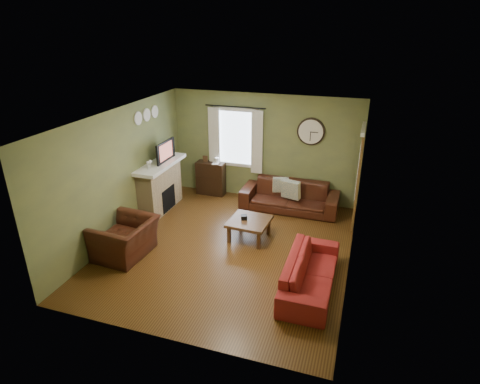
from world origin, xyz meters
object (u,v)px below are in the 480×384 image
(bookshelf, at_px, (211,178))
(coffee_table, at_px, (249,229))
(armchair, at_px, (125,238))
(sofa_brown, at_px, (290,196))
(sofa_red, at_px, (310,273))

(bookshelf, bearing_deg, coffee_table, -49.88)
(armchair, bearing_deg, sofa_brown, 142.73)
(sofa_red, xyz_separation_m, coffee_table, (-1.44, 1.25, -0.08))
(sofa_red, distance_m, coffee_table, 1.91)
(bookshelf, height_order, sofa_red, bookshelf)
(sofa_red, bearing_deg, coffee_table, 49.00)
(bookshelf, bearing_deg, sofa_red, -46.04)
(bookshelf, distance_m, armchair, 3.27)
(sofa_red, relative_size, armchair, 1.79)
(bookshelf, height_order, sofa_brown, bookshelf)
(armchair, xyz_separation_m, coffee_table, (2.04, 1.33, -0.15))
(sofa_brown, bearing_deg, bookshelf, 172.53)
(bookshelf, height_order, armchair, bookshelf)
(sofa_brown, xyz_separation_m, coffee_table, (-0.50, -1.63, -0.12))
(sofa_red, relative_size, coffee_table, 2.48)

